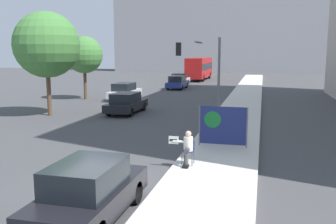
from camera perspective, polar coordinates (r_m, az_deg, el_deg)
ground_plane at (r=11.81m, az=-9.24°, el=-11.92°), size 160.00×160.00×0.00m
sidewalk_curb at (r=25.47m, az=10.55°, el=-0.40°), size 3.02×90.00×0.17m
building_backdrop_far at (r=85.89m, az=10.17°, el=14.75°), size 52.00×12.00×25.81m
seated_protester at (r=13.59m, az=2.95°, el=-5.29°), size 0.91×0.77×1.24m
protest_banner at (r=16.27m, az=8.31°, el=-2.06°), size 2.09×0.06×1.75m
traffic_light_pole at (r=23.92m, az=5.26°, el=7.42°), size 2.83×2.60×4.96m
parked_car_curbside at (r=9.75m, az=-11.92°, el=-11.83°), size 1.73×4.10×1.55m
car_on_road_nearest at (r=26.16m, az=-6.38°, el=1.36°), size 1.79×4.36×1.45m
car_on_road_midblock at (r=33.78m, az=-6.64°, el=3.14°), size 1.75×4.55×1.52m
car_on_road_distant at (r=43.53m, az=1.42°, el=4.53°), size 1.81×4.46×1.54m
car_on_road_far_lane at (r=49.27m, az=1.81°, el=5.04°), size 1.87×4.57×1.50m
city_bus_on_road at (r=58.18m, az=4.80°, el=6.80°), size 2.53×10.76×3.37m
street_tree_near_curb at (r=26.16m, az=-18.02°, el=9.70°), size 4.33×4.33×6.87m
street_tree_midblock at (r=34.62m, az=-12.66°, el=8.49°), size 3.31×3.31×5.66m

